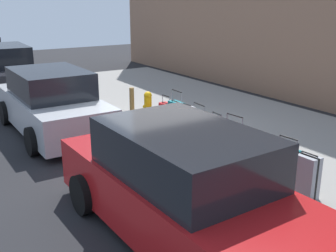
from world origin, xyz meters
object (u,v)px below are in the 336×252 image
(suitcase_olive_6, at_px, (199,130))
(suitcase_silver_7, at_px, (187,123))
(suitcase_teal_1, at_px, (286,167))
(fire_hydrant, at_px, (148,105))
(suitcase_red_2, at_px, (268,161))
(suitcase_red_9, at_px, (166,115))
(parked_car_red_0, at_px, (183,189))
(parked_car_silver_1, at_px, (52,104))
(suitcase_maroon_4, at_px, (234,142))
(suitcase_silver_0, at_px, (307,177))
(parked_car_charcoal_2, at_px, (5,71))
(suitcase_black_3, at_px, (248,154))
(suitcase_navy_5, at_px, (216,137))
(suitcase_teal_8, at_px, (177,117))
(bollard_post, at_px, (132,102))

(suitcase_olive_6, xyz_separation_m, suitcase_silver_7, (0.50, -0.03, 0.04))
(suitcase_teal_1, relative_size, fire_hydrant, 1.15)
(suitcase_teal_1, relative_size, suitcase_red_2, 1.12)
(suitcase_red_9, bearing_deg, parked_car_red_0, 150.25)
(parked_car_silver_1, bearing_deg, suitcase_silver_7, -138.24)
(suitcase_maroon_4, bearing_deg, suitcase_silver_0, 176.04)
(suitcase_silver_7, height_order, parked_car_silver_1, parked_car_silver_1)
(suitcase_maroon_4, height_order, parked_car_charcoal_2, parked_car_charcoal_2)
(parked_car_charcoal_2, bearing_deg, parked_car_silver_1, 180.00)
(suitcase_red_9, relative_size, fire_hydrant, 1.05)
(suitcase_olive_6, height_order, parked_car_silver_1, parked_car_silver_1)
(fire_hydrant, relative_size, parked_car_charcoal_2, 0.17)
(suitcase_silver_7, bearing_deg, suitcase_olive_6, 176.05)
(suitcase_teal_1, bearing_deg, suitcase_maroon_4, -3.70)
(suitcase_silver_0, height_order, fire_hydrant, fire_hydrant)
(suitcase_teal_1, distance_m, suitcase_olive_6, 2.49)
(parked_car_charcoal_2, bearing_deg, suitcase_black_3, -167.08)
(suitcase_silver_0, bearing_deg, suitcase_olive_6, -0.56)
(suitcase_navy_5, bearing_deg, fire_hydrant, 0.67)
(parked_car_charcoal_2, bearing_deg, suitcase_silver_0, -168.84)
(suitcase_teal_8, bearing_deg, parked_car_silver_1, 48.71)
(suitcase_teal_8, distance_m, parked_car_red_0, 4.39)
(suitcase_red_9, relative_size, parked_car_silver_1, 0.19)
(suitcase_teal_1, relative_size, bollard_post, 1.14)
(suitcase_teal_8, relative_size, parked_car_silver_1, 0.24)
(parked_car_red_0, bearing_deg, suitcase_teal_1, -85.36)
(parked_car_silver_1, bearing_deg, parked_car_red_0, -180.00)
(suitcase_red_9, bearing_deg, suitcase_teal_8, 178.01)
(suitcase_navy_5, bearing_deg, suitcase_red_9, -1.04)
(suitcase_red_2, bearing_deg, suitcase_silver_7, 0.97)
(suitcase_teal_1, bearing_deg, suitcase_red_2, -7.95)
(suitcase_olive_6, bearing_deg, suitcase_black_3, -179.49)
(suitcase_maroon_4, bearing_deg, parked_car_silver_1, 30.07)
(suitcase_silver_7, xyz_separation_m, parked_car_silver_1, (2.60, 2.32, 0.22))
(suitcase_red_2, distance_m, parked_car_red_0, 2.48)
(suitcase_silver_7, relative_size, suitcase_teal_8, 0.80)
(suitcase_black_3, height_order, suitcase_navy_5, suitcase_navy_5)
(suitcase_maroon_4, distance_m, suitcase_teal_8, 2.04)
(suitcase_red_2, bearing_deg, suitcase_navy_5, 0.03)
(suitcase_silver_7, xyz_separation_m, parked_car_red_0, (-3.17, 2.32, 0.23))
(suitcase_black_3, bearing_deg, parked_car_silver_1, 26.30)
(suitcase_red_2, xyz_separation_m, parked_car_silver_1, (5.11, 2.36, 0.32))
(suitcase_red_9, height_order, bollard_post, suitcase_red_9)
(suitcase_red_2, distance_m, bollard_post, 4.95)
(parked_car_charcoal_2, bearing_deg, bollard_post, -158.52)
(suitcase_teal_8, relative_size, parked_car_charcoal_2, 0.22)
(suitcase_red_2, relative_size, suitcase_silver_7, 0.96)
(suitcase_black_3, distance_m, parked_car_charcoal_2, 10.28)
(suitcase_silver_0, distance_m, parked_car_silver_1, 6.47)
(suitcase_maroon_4, bearing_deg, suitcase_teal_1, 176.30)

